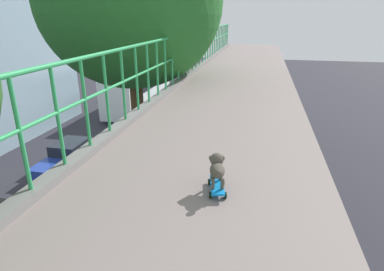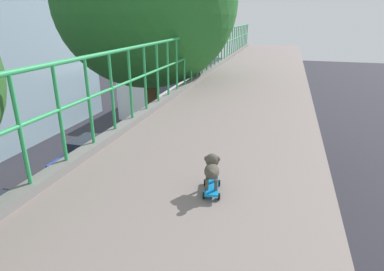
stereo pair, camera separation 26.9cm
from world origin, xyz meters
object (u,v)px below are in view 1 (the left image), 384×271
at_px(car_yellow_cab_seventh, 149,138).
at_px(car_red_taxi_fifth, 94,198).
at_px(city_bus, 139,88).
at_px(small_dog, 217,167).
at_px(toy_skateboard, 217,185).
at_px(car_blue_sixth, 69,156).

bearing_deg(car_yellow_cab_seventh, car_red_taxi_fifth, -89.35).
xyz_separation_m(city_bus, small_dog, (9.88, -22.68, 4.36)).
xyz_separation_m(toy_skateboard, small_dog, (-0.01, 0.02, 0.21)).
bearing_deg(car_red_taxi_fifth, small_dog, -50.50).
xyz_separation_m(car_blue_sixth, toy_skateboard, (9.37, -10.79, 5.31)).
bearing_deg(car_yellow_cab_seventh, car_blue_sixth, -134.42).
bearing_deg(toy_skateboard, car_yellow_cab_seventh, 113.09).
relative_size(car_red_taxi_fifth, car_blue_sixth, 1.02).
xyz_separation_m(car_red_taxi_fifth, city_bus, (-3.92, 15.44, 1.18)).
bearing_deg(car_red_taxi_fifth, car_blue_sixth, 133.91).
relative_size(car_red_taxi_fifth, small_dog, 11.64).
height_order(car_red_taxi_fifth, toy_skateboard, toy_skateboard).
height_order(car_blue_sixth, city_bus, city_bus).
distance_m(city_bus, toy_skateboard, 25.11).
xyz_separation_m(car_red_taxi_fifth, car_yellow_cab_seventh, (-0.08, 6.93, 0.02)).
bearing_deg(car_blue_sixth, toy_skateboard, -49.02).
xyz_separation_m(car_yellow_cab_seventh, small_dog, (6.04, -14.16, 5.52)).
distance_m(car_yellow_cab_seventh, small_dog, 16.36).
height_order(car_red_taxi_fifth, city_bus, city_bus).
bearing_deg(small_dog, toy_skateboard, -70.39).
relative_size(city_bus, small_dog, 26.20).
distance_m(car_blue_sixth, toy_skateboard, 15.25).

